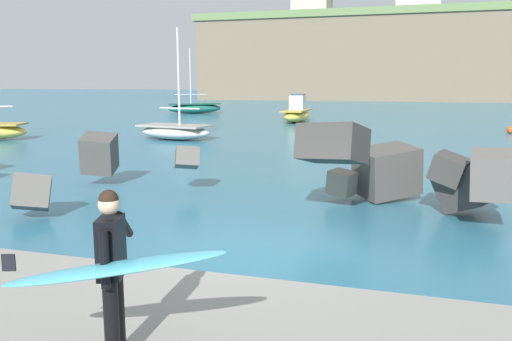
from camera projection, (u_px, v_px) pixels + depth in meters
ground_plane at (249, 250)px, 9.36m from camera, size 400.00×400.00×0.00m
breakwater_jetty at (330, 169)px, 11.85m from camera, size 29.59×7.21×2.78m
surfer_with_board at (113, 267)px, 4.92m from camera, size 2.09×1.42×1.78m
boat_near_centre at (175, 131)px, 27.57m from camera, size 4.43×2.64×5.87m
boat_near_right at (195, 108)px, 50.97m from camera, size 5.37×4.87×6.35m
boat_mid_centre at (297, 113)px, 39.85m from camera, size 1.84×5.13×2.17m
mooring_buoy_inner at (510, 130)px, 30.82m from camera, size 0.44×0.44×0.44m
headland_bluff at (412, 59)px, 95.83m from camera, size 75.34×32.67×14.98m
station_building_west at (315, 3)px, 94.80m from camera, size 5.30×5.95×5.17m
station_building_east at (312, 8)px, 104.41m from camera, size 8.24×5.16×6.27m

